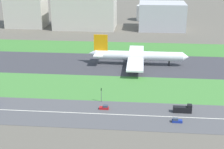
{
  "coord_description": "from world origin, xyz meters",
  "views": [
    {
      "loc": [
        25.23,
        -206.64,
        67.9
      ],
      "look_at": [
        9.53,
        -36.5,
        6.0
      ],
      "focal_mm": 52.92,
      "sensor_mm": 36.0,
      "label": 1
    }
  ],
  "objects_px": {
    "airliner": "(136,56)",
    "fuel_tank_west": "(145,13)",
    "office_tower": "(162,16)",
    "hangar_building": "(85,13)",
    "fuel_tank_centre": "(172,13)",
    "car_5": "(104,108)",
    "terminal_building": "(25,1)",
    "traffic_light": "(101,94)",
    "car_1": "(177,121)",
    "truck_0": "(183,109)"
  },
  "relations": [
    {
      "from": "traffic_light",
      "to": "fuel_tank_west",
      "type": "relative_size",
      "value": 0.37
    },
    {
      "from": "airliner",
      "to": "office_tower",
      "type": "height_order",
      "value": "office_tower"
    },
    {
      "from": "truck_0",
      "to": "terminal_building",
      "type": "bearing_deg",
      "value": 126.57
    },
    {
      "from": "fuel_tank_west",
      "to": "fuel_tank_centre",
      "type": "height_order",
      "value": "fuel_tank_centre"
    },
    {
      "from": "car_5",
      "to": "traffic_light",
      "type": "relative_size",
      "value": 0.61
    },
    {
      "from": "traffic_light",
      "to": "terminal_building",
      "type": "relative_size",
      "value": 0.14
    },
    {
      "from": "car_5",
      "to": "office_tower",
      "type": "height_order",
      "value": "office_tower"
    },
    {
      "from": "office_tower",
      "to": "fuel_tank_centre",
      "type": "xyz_separation_m",
      "value": [
        13.51,
        45.0,
        -4.47
      ]
    },
    {
      "from": "office_tower",
      "to": "terminal_building",
      "type": "bearing_deg",
      "value": 180.0
    },
    {
      "from": "airliner",
      "to": "fuel_tank_centre",
      "type": "xyz_separation_m",
      "value": [
        35.19,
        159.0,
        2.07
      ]
    },
    {
      "from": "airliner",
      "to": "car_5",
      "type": "height_order",
      "value": "airliner"
    },
    {
      "from": "airliner",
      "to": "fuel_tank_centre",
      "type": "distance_m",
      "value": 162.86
    },
    {
      "from": "fuel_tank_west",
      "to": "office_tower",
      "type": "bearing_deg",
      "value": -70.92
    },
    {
      "from": "hangar_building",
      "to": "office_tower",
      "type": "distance_m",
      "value": 74.49
    },
    {
      "from": "car_5",
      "to": "car_1",
      "type": "bearing_deg",
      "value": -17.14
    },
    {
      "from": "car_1",
      "to": "terminal_building",
      "type": "distance_m",
      "value": 233.89
    },
    {
      "from": "fuel_tank_west",
      "to": "fuel_tank_centre",
      "type": "relative_size",
      "value": 1.03
    },
    {
      "from": "airliner",
      "to": "fuel_tank_west",
      "type": "relative_size",
      "value": 3.38
    },
    {
      "from": "airliner",
      "to": "fuel_tank_centre",
      "type": "height_order",
      "value": "airliner"
    },
    {
      "from": "terminal_building",
      "to": "office_tower",
      "type": "distance_m",
      "value": 134.42
    },
    {
      "from": "truck_0",
      "to": "hangar_building",
      "type": "bearing_deg",
      "value": 112.57
    },
    {
      "from": "airliner",
      "to": "office_tower",
      "type": "relative_size",
      "value": 1.49
    },
    {
      "from": "terminal_building",
      "to": "hangar_building",
      "type": "xyz_separation_m",
      "value": [
        59.38,
        0.0,
        -10.31
      ]
    },
    {
      "from": "office_tower",
      "to": "fuel_tank_west",
      "type": "distance_m",
      "value": 47.84
    },
    {
      "from": "airliner",
      "to": "truck_0",
      "type": "xyz_separation_m",
      "value": [
        22.86,
        -68.0,
        -4.56
      ]
    },
    {
      "from": "car_5",
      "to": "fuel_tank_centre",
      "type": "relative_size",
      "value": 0.24
    },
    {
      "from": "hangar_building",
      "to": "fuel_tank_centre",
      "type": "xyz_separation_m",
      "value": [
        87.96,
        45.0,
        -6.72
      ]
    },
    {
      "from": "car_1",
      "to": "truck_0",
      "type": "bearing_deg",
      "value": -110.23
    },
    {
      "from": "hangar_building",
      "to": "fuel_tank_centre",
      "type": "bearing_deg",
      "value": 27.09
    },
    {
      "from": "car_5",
      "to": "car_1",
      "type": "distance_m",
      "value": 33.94
    },
    {
      "from": "airliner",
      "to": "traffic_light",
      "type": "bearing_deg",
      "value": -104.66
    },
    {
      "from": "terminal_building",
      "to": "fuel_tank_west",
      "type": "xyz_separation_m",
      "value": [
        118.27,
        45.0,
        -17.14
      ]
    },
    {
      "from": "traffic_light",
      "to": "terminal_building",
      "type": "distance_m",
      "value": 200.06
    },
    {
      "from": "car_5",
      "to": "fuel_tank_west",
      "type": "height_order",
      "value": "fuel_tank_west"
    },
    {
      "from": "terminal_building",
      "to": "fuel_tank_centre",
      "type": "distance_m",
      "value": 154.99
    },
    {
      "from": "office_tower",
      "to": "fuel_tank_west",
      "type": "xyz_separation_m",
      "value": [
        -15.56,
        45.0,
        -4.58
      ]
    },
    {
      "from": "airliner",
      "to": "fuel_tank_west",
      "type": "distance_m",
      "value": 159.13
    },
    {
      "from": "terminal_building",
      "to": "fuel_tank_centre",
      "type": "relative_size",
      "value": 2.72
    },
    {
      "from": "car_5",
      "to": "office_tower",
      "type": "distance_m",
      "value": 185.7
    },
    {
      "from": "office_tower",
      "to": "fuel_tank_centre",
      "type": "height_order",
      "value": "office_tower"
    },
    {
      "from": "truck_0",
      "to": "office_tower",
      "type": "height_order",
      "value": "office_tower"
    },
    {
      "from": "car_1",
      "to": "fuel_tank_centre",
      "type": "relative_size",
      "value": 0.24
    },
    {
      "from": "airliner",
      "to": "truck_0",
      "type": "relative_size",
      "value": 7.74
    },
    {
      "from": "traffic_light",
      "to": "hangar_building",
      "type": "xyz_separation_m",
      "value": [
        -37.07,
        174.01,
        10.73
      ]
    },
    {
      "from": "fuel_tank_west",
      "to": "airliner",
      "type": "bearing_deg",
      "value": -92.2
    },
    {
      "from": "hangar_building",
      "to": "terminal_building",
      "type": "bearing_deg",
      "value": 180.0
    },
    {
      "from": "office_tower",
      "to": "car_1",
      "type": "bearing_deg",
      "value": -90.75
    },
    {
      "from": "fuel_tank_centre",
      "to": "car_1",
      "type": "bearing_deg",
      "value": -93.86
    },
    {
      "from": "car_5",
      "to": "fuel_tank_centre",
      "type": "xyz_separation_m",
      "value": [
        48.44,
        227.0,
        7.38
      ]
    },
    {
      "from": "traffic_light",
      "to": "fuel_tank_west",
      "type": "xyz_separation_m",
      "value": [
        21.82,
        219.01,
        3.91
      ]
    }
  ]
}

